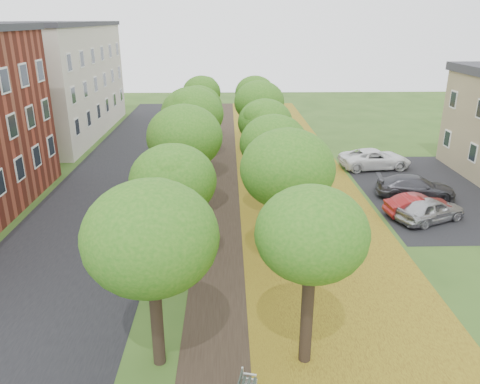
{
  "coord_description": "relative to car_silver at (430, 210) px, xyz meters",
  "views": [
    {
      "loc": [
        0.12,
        -12.6,
        10.67
      ],
      "look_at": [
        0.7,
        9.34,
        2.5
      ],
      "focal_mm": 35.0,
      "sensor_mm": 36.0,
      "label": 1
    }
  ],
  "objects": [
    {
      "name": "leaf_verge",
      "position": [
        -6.34,
        3.92,
        -0.69
      ],
      "size": [
        7.5,
        70.0,
        0.01
      ],
      "primitive_type": "cube",
      "color": "olive",
      "rests_on": "ground"
    },
    {
      "name": "building_cream",
      "position": [
        -28.34,
        21.92,
        4.51
      ],
      "size": [
        10.3,
        20.3,
        10.4
      ],
      "color": "beige",
      "rests_on": "ground"
    },
    {
      "name": "street_asphalt",
      "position": [
        -18.84,
        3.92,
        -0.69
      ],
      "size": [
        8.0,
        70.0,
        0.01
      ],
      "primitive_type": "cube",
      "color": "black",
      "rests_on": "ground"
    },
    {
      "name": "tree_row_west",
      "position": [
        -13.54,
        3.92,
        3.7
      ],
      "size": [
        3.79,
        33.79,
        6.03
      ],
      "color": "black",
      "rests_on": "ground"
    },
    {
      "name": "tree_row_east",
      "position": [
        -8.74,
        3.92,
        3.7
      ],
      "size": [
        3.79,
        33.79,
        6.03
      ],
      "color": "black",
      "rests_on": "ground"
    },
    {
      "name": "car_red",
      "position": [
        -0.34,
        0.66,
        -0.06
      ],
      "size": [
        4.0,
        1.76,
        1.28
      ],
      "primitive_type": "imported",
      "rotation": [
        0.0,
        0.0,
        1.68
      ],
      "color": "maroon",
      "rests_on": "ground"
    },
    {
      "name": "car_white",
      "position": [
        -0.13,
        9.92,
        0.04
      ],
      "size": [
        5.51,
        3.0,
        1.47
      ],
      "primitive_type": "imported",
      "rotation": [
        0.0,
        0.0,
        1.68
      ],
      "color": "white",
      "rests_on": "ground"
    },
    {
      "name": "ground",
      "position": [
        -11.34,
        -11.08,
        -0.69
      ],
      "size": [
        120.0,
        120.0,
        0.0
      ],
      "primitive_type": "plane",
      "color": "#2D4C19",
      "rests_on": "ground"
    },
    {
      "name": "car_grey",
      "position": [
        0.57,
        3.69,
        0.01
      ],
      "size": [
        5.07,
        2.71,
        1.4
      ],
      "primitive_type": "imported",
      "rotation": [
        0.0,
        0.0,
        1.41
      ],
      "color": "#37373D",
      "rests_on": "ground"
    },
    {
      "name": "car_silver",
      "position": [
        0.0,
        0.0,
        0.0
      ],
      "size": [
        4.39,
        3.18,
        1.39
      ],
      "primitive_type": "imported",
      "rotation": [
        0.0,
        0.0,
        2.0
      ],
      "color": "#B4B3B8",
      "rests_on": "ground"
    },
    {
      "name": "parking_lot",
      "position": [
        2.16,
        4.92,
        -0.69
      ],
      "size": [
        9.0,
        16.0,
        0.01
      ],
      "primitive_type": "cube",
      "color": "black",
      "rests_on": "ground"
    },
    {
      "name": "footpath",
      "position": [
        -11.34,
        3.92,
        -0.69
      ],
      "size": [
        3.2,
        70.0,
        0.01
      ],
      "primitive_type": "cube",
      "color": "black",
      "rests_on": "ground"
    }
  ]
}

